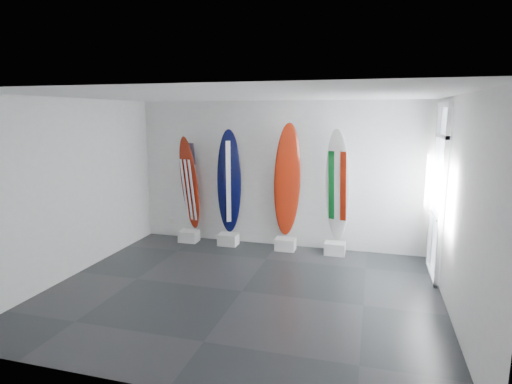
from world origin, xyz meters
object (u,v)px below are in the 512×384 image
(surfboard_swiss, at_px, (287,181))
(surfboard_italy, at_px, (337,186))
(surfboard_navy, at_px, (229,182))
(surfboard_usa, at_px, (189,184))

(surfboard_swiss, bearing_deg, surfboard_italy, -19.99)
(surfboard_navy, relative_size, surfboard_swiss, 0.93)
(surfboard_usa, distance_m, surfboard_italy, 3.13)
(surfboard_usa, xyz_separation_m, surfboard_swiss, (2.14, 0.00, 0.15))
(surfboard_usa, distance_m, surfboard_navy, 0.91)
(surfboard_navy, xyz_separation_m, surfboard_swiss, (1.23, 0.00, 0.07))
(surfboard_usa, relative_size, surfboard_swiss, 0.87)
(surfboard_navy, distance_m, surfboard_italy, 2.23)
(surfboard_usa, xyz_separation_m, surfboard_italy, (3.13, 0.00, 0.10))
(surfboard_usa, bearing_deg, surfboard_swiss, 18.66)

